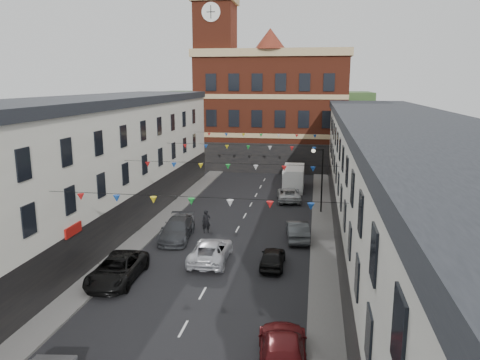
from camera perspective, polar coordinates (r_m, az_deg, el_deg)
The scene contains 19 objects.
ground at distance 31.25m, azimuth -2.80°, elevation -10.50°, with size 160.00×160.00×0.00m, color black.
pavement_left at distance 34.99m, azimuth -13.34°, elevation -8.19°, with size 1.80×64.00×0.15m, color #605E5B.
pavement_right at distance 32.48m, azimuth 10.13°, elevation -9.65°, with size 1.80×64.00×0.15m, color #605E5B.
terrace_left at distance 34.91m, azimuth -21.81°, elevation 0.22°, with size 8.40×56.00×10.70m.
terrace_right at distance 30.60m, azimuth 19.65°, elevation -2.13°, with size 8.40×56.00×9.70m.
civic_building at distance 66.57m, azimuth 4.02°, elevation 8.65°, with size 20.60×13.30×18.50m.
clock_tower at distance 64.75m, azimuth -2.98°, elevation 14.59°, with size 5.60×5.60×30.00m.
distant_hill at distance 91.06m, azimuth 2.89°, elevation 7.57°, with size 40.00×14.00×10.00m, color #2D4C23.
street_lamp at distance 42.99m, azimuth 9.67°, elevation 1.02°, with size 1.10×0.36×6.00m.
car_left_c at distance 29.77m, azimuth -14.74°, elevation -10.49°, with size 2.53×5.48×1.52m, color black.
car_left_d at distance 36.38m, azimuth -7.70°, elevation -6.01°, with size 2.18×5.36×1.56m, color #383A3F.
car_left_e at distance 38.06m, azimuth -7.63°, elevation -5.30°, with size 1.68×4.18×1.42m, color gray.
car_right_c at distance 21.20m, azimuth 5.22°, elevation -19.90°, with size 2.11×5.19×1.51m, color maroon.
car_right_d at distance 31.00m, azimuth 4.01°, elevation -9.41°, with size 1.53×3.81×1.30m, color black.
car_right_e at distance 36.27m, azimuth 7.02°, elevation -6.10°, with size 1.57×4.51×1.49m, color #44484B.
car_right_f at distance 47.79m, azimuth 5.98°, elevation -1.73°, with size 2.26×4.90×1.36m, color #BABDBF.
moving_car at distance 31.91m, azimuth -3.59°, elevation -8.60°, with size 2.44×5.29×1.47m, color silver.
white_van at distance 52.81m, azimuth 6.55°, elevation 0.23°, with size 2.22×5.77×2.55m, color silver.
pedestrian at distance 37.55m, azimuth -4.13°, elevation -5.10°, with size 0.68×0.45×1.88m, color black.
Camera 1 is at (6.14, -28.23, 11.92)m, focal length 35.00 mm.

